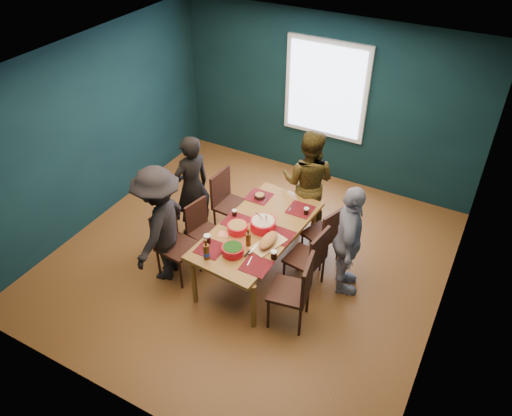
{
  "coord_description": "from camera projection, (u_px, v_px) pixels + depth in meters",
  "views": [
    {
      "loc": [
        2.52,
        -4.44,
        4.7
      ],
      "look_at": [
        0.16,
        -0.1,
        1.01
      ],
      "focal_mm": 35.0,
      "sensor_mm": 36.0,
      "label": 1
    }
  ],
  "objects": [
    {
      "name": "room",
      "position": [
        259.0,
        166.0,
        6.27
      ],
      "size": [
        5.01,
        5.01,
        2.71
      ],
      "color": "brown",
      "rests_on": "ground"
    },
    {
      "name": "chair_right_far",
      "position": [
        326.0,
        232.0,
        6.56
      ],
      "size": [
        0.52,
        0.52,
        0.89
      ],
      "rotation": [
        0.0,
        0.0,
        -0.35
      ],
      "color": "black",
      "rests_on": "floor"
    },
    {
      "name": "chair_left_far",
      "position": [
        227.0,
        198.0,
        7.08
      ],
      "size": [
        0.47,
        0.47,
        0.98
      ],
      "rotation": [
        0.0,
        0.0,
        -0.06
      ],
      "color": "black",
      "rests_on": "floor"
    },
    {
      "name": "chair_left_near",
      "position": [
        172.0,
        238.0,
        6.38
      ],
      "size": [
        0.48,
        0.48,
        0.98
      ],
      "rotation": [
        0.0,
        0.0,
        -0.1
      ],
      "color": "black",
      "rests_on": "floor"
    },
    {
      "name": "beer_bottle_b",
      "position": [
        248.0,
        239.0,
        5.99
      ],
      "size": [
        0.06,
        0.06,
        0.25
      ],
      "color": "#4E290D",
      "rests_on": "dining_table"
    },
    {
      "name": "bowl_salad",
      "position": [
        238.0,
        228.0,
        6.22
      ],
      "size": [
        0.26,
        0.26,
        0.11
      ],
      "color": "red",
      "rests_on": "dining_table"
    },
    {
      "name": "person_near_left",
      "position": [
        160.0,
        225.0,
        6.21
      ],
      "size": [
        0.78,
        1.14,
        1.63
      ],
      "primitive_type": "imported",
      "rotation": [
        0.0,
        0.0,
        4.89
      ],
      "color": "black",
      "rests_on": "floor"
    },
    {
      "name": "dining_table",
      "position": [
        258.0,
        232.0,
        6.35
      ],
      "size": [
        1.08,
        1.95,
        0.72
      ],
      "rotation": [
        0.0,
        0.0,
        -0.07
      ],
      "color": "olive",
      "rests_on": "floor"
    },
    {
      "name": "cola_glass_d",
      "position": [
        234.0,
        213.0,
        6.49
      ],
      "size": [
        0.06,
        0.06,
        0.09
      ],
      "color": "black",
      "rests_on": "dining_table"
    },
    {
      "name": "person_far_left",
      "position": [
        192.0,
        187.0,
        6.92
      ],
      "size": [
        0.56,
        0.67,
        1.57
      ],
      "primitive_type": "imported",
      "rotation": [
        0.0,
        0.0,
        4.34
      ],
      "color": "black",
      "rests_on": "floor"
    },
    {
      "name": "bowl_dumpling",
      "position": [
        263.0,
        224.0,
        6.26
      ],
      "size": [
        0.33,
        0.33,
        0.3
      ],
      "color": "red",
      "rests_on": "dining_table"
    },
    {
      "name": "cola_glass_a",
      "position": [
        207.0,
        239.0,
        6.04
      ],
      "size": [
        0.08,
        0.08,
        0.12
      ],
      "color": "black",
      "rests_on": "dining_table"
    },
    {
      "name": "chair_right_near",
      "position": [
        297.0,
        287.0,
        5.68
      ],
      "size": [
        0.52,
        0.52,
        0.98
      ],
      "rotation": [
        0.0,
        0.0,
        0.18
      ],
      "color": "black",
      "rests_on": "floor"
    },
    {
      "name": "cutting_board",
      "position": [
        268.0,
        241.0,
        6.01
      ],
      "size": [
        0.36,
        0.59,
        0.13
      ],
      "rotation": [
        0.0,
        0.0,
        -0.3
      ],
      "color": "tan",
      "rests_on": "dining_table"
    },
    {
      "name": "small_bowl",
      "position": [
        260.0,
        196.0,
        6.81
      ],
      "size": [
        0.15,
        0.15,
        0.06
      ],
      "color": "black",
      "rests_on": "dining_table"
    },
    {
      "name": "napkin_b",
      "position": [
        224.0,
        234.0,
        6.21
      ],
      "size": [
        0.15,
        0.15,
        0.0
      ],
      "primitive_type": "cube",
      "rotation": [
        0.0,
        0.0,
        0.3
      ],
      "color": "#F08065",
      "rests_on": "dining_table"
    },
    {
      "name": "person_back",
      "position": [
        308.0,
        182.0,
        7.0
      ],
      "size": [
        0.85,
        0.7,
        1.6
      ],
      "primitive_type": "imported",
      "rotation": [
        0.0,
        0.0,
        3.27
      ],
      "color": "black",
      "rests_on": "floor"
    },
    {
      "name": "beer_bottle_a",
      "position": [
        206.0,
        252.0,
        5.8
      ],
      "size": [
        0.08,
        0.08,
        0.28
      ],
      "color": "#4E290D",
      "rests_on": "dining_table"
    },
    {
      "name": "chair_left_mid",
      "position": [
        202.0,
        226.0,
        6.7
      ],
      "size": [
        0.46,
        0.46,
        0.85
      ],
      "rotation": [
        0.0,
        0.0,
        -0.21
      ],
      "color": "black",
      "rests_on": "floor"
    },
    {
      "name": "napkin_a",
      "position": [
        280.0,
        236.0,
        6.19
      ],
      "size": [
        0.13,
        0.13,
        0.0
      ],
      "primitive_type": "cube",
      "rotation": [
        0.0,
        0.0,
        0.05
      ],
      "color": "#F08065",
      "rests_on": "dining_table"
    },
    {
      "name": "napkin_c",
      "position": [
        256.0,
        270.0,
        5.69
      ],
      "size": [
        0.2,
        0.2,
        0.0
      ],
      "primitive_type": "cube",
      "rotation": [
        0.0,
        0.0,
        0.29
      ],
      "color": "#F08065",
      "rests_on": "dining_table"
    },
    {
      "name": "chair_right_mid",
      "position": [
        311.0,
        256.0,
        6.15
      ],
      "size": [
        0.47,
        0.47,
        0.93
      ],
      "rotation": [
        0.0,
        0.0,
        -0.13
      ],
      "color": "black",
      "rests_on": "floor"
    },
    {
      "name": "cola_glass_b",
      "position": [
        274.0,
        254.0,
        5.82
      ],
      "size": [
        0.08,
        0.08,
        0.11
      ],
      "color": "black",
      "rests_on": "dining_table"
    },
    {
      "name": "bowl_herbs",
      "position": [
        233.0,
        250.0,
        5.89
      ],
      "size": [
        0.26,
        0.26,
        0.12
      ],
      "color": "red",
      "rests_on": "dining_table"
    },
    {
      "name": "cola_glass_c",
      "position": [
        306.0,
        211.0,
        6.51
      ],
      "size": [
        0.07,
        0.07,
        0.1
      ],
      "color": "black",
      "rests_on": "dining_table"
    },
    {
      "name": "person_right",
      "position": [
        348.0,
        241.0,
        6.02
      ],
      "size": [
        0.66,
        0.98,
        1.54
      ],
      "primitive_type": "imported",
      "rotation": [
        0.0,
        0.0,
        1.92
      ],
      "color": "white",
      "rests_on": "floor"
    }
  ]
}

